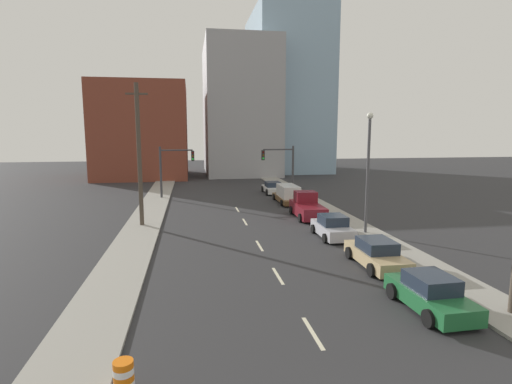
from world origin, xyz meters
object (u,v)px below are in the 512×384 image
traffic_signal_left (171,165)px  sedan_green (430,294)px  utility_pole_left_mid (139,155)px  traffic_barrel (124,377)px  box_truck_brown (288,194)px  traffic_signal_right (284,164)px  sedan_tan (376,254)px  sedan_silver (333,227)px  street_lamp (368,165)px  sedan_white (273,188)px  pickup_truck_maroon (307,207)px

traffic_signal_left → sedan_green: bearing=-69.0°
traffic_signal_left → utility_pole_left_mid: size_ratio=0.53×
traffic_barrel → box_truck_brown: 30.95m
traffic_signal_left → sedan_green: size_ratio=1.33×
traffic_signal_right → box_truck_brown: traffic_signal_right is taller
traffic_signal_left → traffic_signal_right: (12.53, 0.00, 0.00)m
utility_pole_left_mid → sedan_tan: bearing=-40.5°
sedan_green → box_truck_brown: box_truck_brown is taller
utility_pole_left_mid → sedan_silver: bearing=-22.2°
street_lamp → sedan_white: 20.52m
traffic_signal_right → utility_pole_left_mid: (-14.18, -13.17, 1.86)m
utility_pole_left_mid → sedan_tan: 18.43m
traffic_barrel → sedan_tan: (11.68, 8.82, 0.20)m
traffic_signal_right → box_truck_brown: (-0.67, -4.88, -2.76)m
sedan_silver → sedan_white: (0.02, 20.36, -0.06)m
street_lamp → sedan_tan: 8.18m
traffic_barrel → sedan_silver: (11.45, 14.95, 0.22)m
sedan_silver → box_truck_brown: (0.21, 13.72, 0.18)m
sedan_green → sedan_white: bearing=88.4°
sedan_green → sedan_white: sedan_green is taller
traffic_signal_right → sedan_tan: traffic_signal_right is taller
sedan_silver → sedan_white: size_ratio=0.95×
pickup_truck_maroon → box_truck_brown: (0.06, 7.09, 0.01)m
sedan_green → box_truck_brown: bearing=87.9°
street_lamp → pickup_truck_maroon: bearing=111.7°
traffic_signal_right → street_lamp: (1.73, -18.14, 1.27)m
sedan_tan → pickup_truck_maroon: 12.75m
traffic_barrel → traffic_signal_right: bearing=69.8°
traffic_signal_right → pickup_truck_maroon: bearing=-93.5°
utility_pole_left_mid → sedan_silver: size_ratio=2.54×
utility_pole_left_mid → pickup_truck_maroon: size_ratio=2.03×
traffic_signal_right → sedan_green: size_ratio=1.33×
traffic_signal_right → sedan_white: 3.59m
traffic_barrel → sedan_green: (11.37, 3.43, 0.21)m
traffic_signal_left → sedan_white: bearing=8.6°
pickup_truck_maroon → traffic_signal_left: bearing=136.3°
traffic_barrel → sedan_green: size_ratio=0.22×
box_truck_brown → sedan_white: box_truck_brown is taller
sedan_silver → traffic_signal_left: bearing=122.4°
street_lamp → sedan_white: (-2.59, 19.91, -4.27)m
traffic_signal_left → box_truck_brown: (11.86, -4.88, -2.76)m
traffic_signal_left → sedan_silver: traffic_signal_left is taller
traffic_barrel → sedan_white: size_ratio=0.21×
traffic_barrel → sedan_tan: 14.64m
street_lamp → pickup_truck_maroon: size_ratio=1.60×
traffic_signal_right → sedan_silver: (-0.88, -18.59, -2.94)m
traffic_barrel → street_lamp: size_ratio=0.11×
traffic_signal_left → street_lamp: (14.26, -18.14, 1.27)m
sedan_white → traffic_signal_right: bearing=-64.2°
sedan_green → box_truck_brown: (0.29, 25.23, 0.19)m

